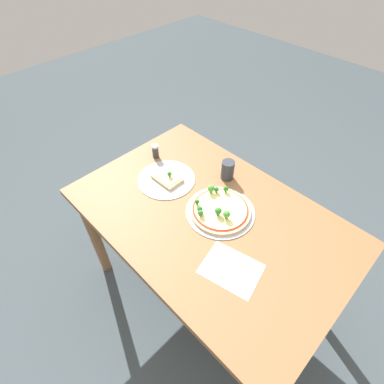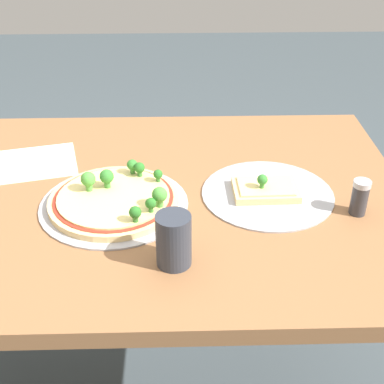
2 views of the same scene
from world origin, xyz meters
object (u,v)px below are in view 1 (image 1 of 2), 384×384
drinking_cup (228,170)px  condiment_shaker (155,151)px  pizza_tray_slice (167,179)px  pizza_tray_whole (220,210)px  dining_table (209,228)px

drinking_cup → condiment_shaker: size_ratio=1.33×
pizza_tray_slice → drinking_cup: size_ratio=2.82×
drinking_cup → condiment_shaker: 0.42m
pizza_tray_whole → condiment_shaker: condiment_shaker is taller
pizza_tray_whole → condiment_shaker: (-0.51, 0.05, 0.03)m
dining_table → pizza_tray_slice: bearing=177.5°
condiment_shaker → dining_table: bearing=-10.5°
drinking_cup → condiment_shaker: drinking_cup is taller
pizza_tray_whole → condiment_shaker: size_ratio=4.08×
pizza_tray_slice → pizza_tray_whole: bearing=5.6°
pizza_tray_whole → pizza_tray_slice: size_ratio=1.09×
condiment_shaker → pizza_tray_whole: bearing=-5.1°
dining_table → drinking_cup: drinking_cup is taller
pizza_tray_slice → drinking_cup: (0.21, 0.23, 0.04)m
dining_table → pizza_tray_whole: bearing=68.2°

